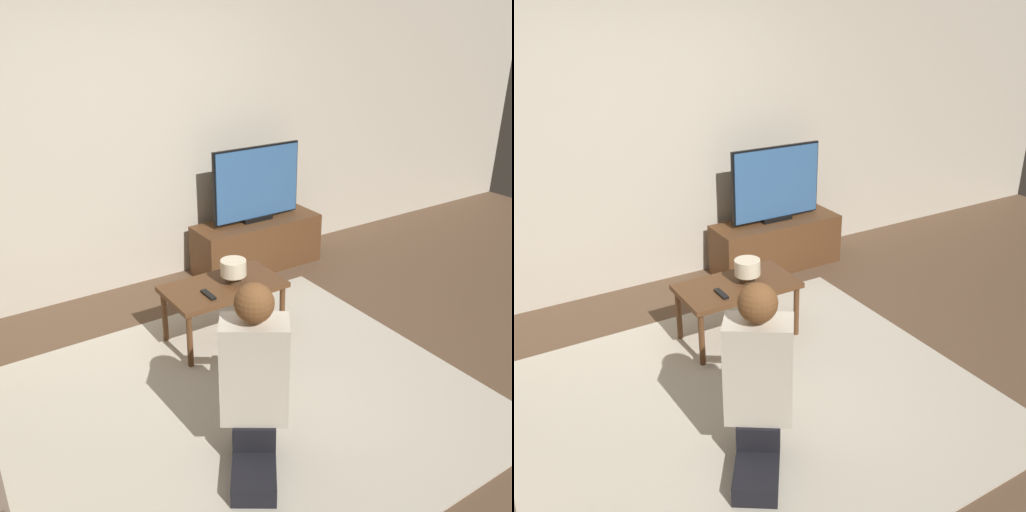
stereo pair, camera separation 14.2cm
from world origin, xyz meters
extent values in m
plane|color=brown|center=(0.00, 0.00, 0.00)|extent=(10.00, 10.00, 0.00)
cube|color=beige|center=(0.00, 1.93, 1.30)|extent=(10.00, 0.06, 2.60)
cube|color=beige|center=(0.00, 0.00, 0.01)|extent=(2.79, 2.39, 0.02)
cube|color=brown|center=(1.20, 1.61, 0.22)|extent=(1.16, 0.40, 0.45)
cube|color=black|center=(1.20, 1.61, 0.47)|extent=(0.29, 0.08, 0.04)
cube|color=black|center=(1.20, 1.62, 0.80)|extent=(0.86, 0.03, 0.64)
cube|color=#38669E|center=(1.20, 1.61, 0.80)|extent=(0.83, 0.04, 0.61)
cube|color=brown|center=(0.32, 0.71, 0.42)|extent=(0.82, 0.46, 0.04)
cylinder|color=brown|center=(-0.05, 0.51, 0.20)|extent=(0.04, 0.04, 0.40)
cylinder|color=brown|center=(0.69, 0.51, 0.20)|extent=(0.04, 0.04, 0.40)
cylinder|color=brown|center=(-0.05, 0.90, 0.20)|extent=(0.04, 0.04, 0.40)
cylinder|color=brown|center=(0.69, 0.90, 0.20)|extent=(0.04, 0.04, 0.40)
cube|color=black|center=(-0.23, -0.52, 0.07)|extent=(0.42, 0.47, 0.11)
cube|color=black|center=(-0.14, -0.39, 0.20)|extent=(0.32, 0.32, 0.14)
cube|color=beige|center=(-0.14, -0.39, 0.54)|extent=(0.39, 0.36, 0.56)
sphere|color=#DBAD8E|center=(-0.14, -0.39, 0.92)|extent=(0.19, 0.19, 0.19)
sphere|color=brown|center=(-0.15, -0.41, 0.93)|extent=(0.19, 0.19, 0.19)
cube|color=black|center=(0.07, -0.08, 0.57)|extent=(0.13, 0.11, 0.04)
cylinder|color=beige|center=(0.09, -0.24, 0.57)|extent=(0.22, 0.29, 0.07)
cylinder|color=beige|center=(-0.08, -0.12, 0.57)|extent=(0.22, 0.29, 0.07)
cylinder|color=#4C3823|center=(0.40, 0.69, 0.46)|extent=(0.10, 0.10, 0.06)
cylinder|color=beige|center=(0.40, 0.69, 0.55)|extent=(0.18, 0.18, 0.11)
cube|color=black|center=(0.15, 0.61, 0.44)|extent=(0.04, 0.15, 0.02)
camera|label=1|loc=(-1.43, -2.37, 2.20)|focal=40.00mm
camera|label=2|loc=(-1.31, -2.44, 2.20)|focal=40.00mm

